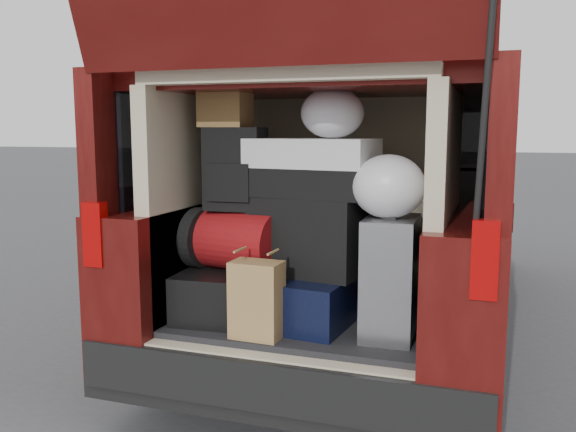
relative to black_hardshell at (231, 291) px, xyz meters
name	(u,v)px	position (x,y,z in m)	size (l,w,h in m)	color
minivan	(370,208)	(0.39, 1.72, 0.24)	(1.90, 5.35, 2.77)	black
load_floor	(310,363)	(0.39, 0.13, -0.40)	(1.24, 1.05, 0.55)	black
black_hardshell	(231,291)	(0.00, 0.00, 0.00)	(0.44, 0.60, 0.24)	black
navy_hardshell	(307,298)	(0.41, 0.00, 0.00)	(0.45, 0.55, 0.24)	black
silver_roller	(390,277)	(0.84, -0.07, 0.16)	(0.23, 0.37, 0.56)	silver
kraft_bag	(257,300)	(0.26, -0.30, 0.06)	(0.23, 0.15, 0.36)	#AA834C
red_duffel	(237,240)	(0.04, -0.01, 0.27)	(0.47, 0.31, 0.31)	maroon
black_soft_case	(308,235)	(0.41, 0.04, 0.31)	(0.54, 0.32, 0.39)	black
backpack	(235,169)	(0.03, 0.00, 0.63)	(0.29, 0.18, 0.41)	black
twotone_duffel	(310,168)	(0.41, 0.04, 0.65)	(0.63, 0.33, 0.28)	silver
grocery_sack_lower	(226,106)	(-0.02, 0.01, 0.95)	(0.23, 0.19, 0.21)	olive
plastic_bag_center	(332,113)	(0.52, 0.06, 0.91)	(0.31, 0.28, 0.24)	silver
plastic_bag_right	(389,186)	(0.82, -0.10, 0.58)	(0.33, 0.31, 0.29)	silver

